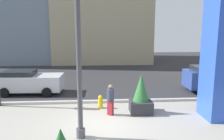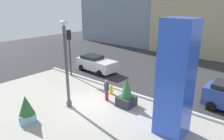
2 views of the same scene
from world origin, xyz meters
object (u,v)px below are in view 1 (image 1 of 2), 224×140
(lamp_post, at_px, (79,69))
(potted_plant_curbside, at_px, (141,96))
(car_curb_west, at_px, (212,78))
(car_intersection, at_px, (29,82))
(art_pillar_blue, at_px, (223,56))
(pedestrian_by_curb, at_px, (110,98))
(fire_hydrant, at_px, (101,102))

(lamp_post, xyz_separation_m, potted_plant_curbside, (2.98, 2.64, -1.96))
(lamp_post, xyz_separation_m, car_curb_west, (8.89, 6.55, -1.92))
(lamp_post, xyz_separation_m, car_intersection, (-3.98, 6.84, -2.02))
(lamp_post, bearing_deg, art_pillar_blue, 14.23)
(potted_plant_curbside, bearing_deg, art_pillar_blue, -13.89)
(lamp_post, bearing_deg, potted_plant_curbside, 41.50)
(lamp_post, relative_size, pedestrian_by_curb, 3.64)
(pedestrian_by_curb, bearing_deg, car_intersection, 140.28)
(art_pillar_blue, distance_m, car_curb_west, 5.73)
(potted_plant_curbside, xyz_separation_m, fire_hydrant, (-2.11, 0.84, -0.52))
(pedestrian_by_curb, bearing_deg, potted_plant_curbside, 8.32)
(potted_plant_curbside, bearing_deg, pedestrian_by_curb, -171.68)
(potted_plant_curbside, relative_size, car_curb_west, 0.54)
(art_pillar_blue, xyz_separation_m, potted_plant_curbside, (-3.75, 0.93, -2.23))
(fire_hydrant, height_order, car_intersection, car_intersection)
(lamp_post, relative_size, potted_plant_curbside, 2.81)
(potted_plant_curbside, height_order, car_curb_west, potted_plant_curbside)
(car_curb_west, bearing_deg, car_intersection, 178.72)
(car_intersection, bearing_deg, fire_hydrant, -34.67)
(car_curb_west, relative_size, pedestrian_by_curb, 2.39)
(potted_plant_curbside, bearing_deg, lamp_post, -138.50)
(lamp_post, distance_m, art_pillar_blue, 6.95)
(art_pillar_blue, relative_size, car_curb_west, 1.62)
(art_pillar_blue, xyz_separation_m, car_intersection, (-10.71, 5.13, -2.29))
(potted_plant_curbside, bearing_deg, car_curb_west, 33.52)
(lamp_post, bearing_deg, car_intersection, 120.21)
(fire_hydrant, bearing_deg, pedestrian_by_curb, -65.67)
(potted_plant_curbside, distance_m, car_curb_west, 7.09)
(fire_hydrant, bearing_deg, art_pillar_blue, -16.82)
(lamp_post, height_order, car_curb_west, lamp_post)
(art_pillar_blue, xyz_separation_m, fire_hydrant, (-5.86, 1.77, -2.75))
(lamp_post, bearing_deg, car_curb_west, 36.39)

